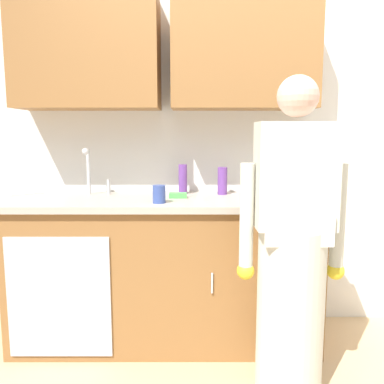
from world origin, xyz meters
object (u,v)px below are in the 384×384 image
sponge (178,195)px  person_at_sink (292,264)px  bottle_water_tall (183,179)px  bottle_soap (222,181)px  knife_on_counter (28,194)px  sink (90,200)px  bottle_cleaner_spray (301,177)px  cup_by_sink (159,194)px

sponge → person_at_sink: bearing=-44.0°
bottle_water_tall → bottle_soap: size_ratio=1.09×
person_at_sink → bottle_water_tall: bearing=127.2°
person_at_sink → knife_on_counter: 1.77m
sink → sponge: 0.56m
sink → knife_on_counter: (-0.45, 0.14, 0.02)m
bottle_soap → bottle_cleaner_spray: 0.54m
bottle_water_tall → knife_on_counter: 1.04m
bottle_water_tall → cup_by_sink: 0.39m
sink → cup_by_sink: size_ratio=4.78×
person_at_sink → bottle_cleaner_spray: size_ratio=7.02×
cup_by_sink → bottle_soap: bearing=40.7°
bottle_cleaner_spray → knife_on_counter: 1.84m
knife_on_counter → sink: bearing=-61.2°
person_at_sink → bottle_water_tall: 1.00m
sink → sponge: bearing=0.1°
cup_by_sink → sponge: size_ratio=0.95×
person_at_sink → sponge: bearing=136.0°
bottle_soap → knife_on_counter: bearing=-179.8°
person_at_sink → knife_on_counter: (-1.60, 0.72, 0.25)m
bottle_soap → bottle_cleaner_spray: bearing=4.4°
bottle_soap → sponge: bottle_soap is taller
bottle_cleaner_spray → person_at_sink: bearing=-107.2°
bottle_water_tall → cup_by_sink: size_ratio=1.91×
person_at_sink → bottle_cleaner_spray: (0.23, 0.76, 0.36)m
bottle_water_tall → bottle_cleaner_spray: (0.80, 0.02, 0.02)m
bottle_soap → sponge: size_ratio=1.66×
bottle_soap → bottle_cleaner_spray: size_ratio=0.79×
bottle_water_tall → bottle_cleaner_spray: bottle_cleaner_spray is taller
bottle_water_tall → bottle_soap: bottle_water_tall is taller
sponge → cup_by_sink: bearing=-118.0°
bottle_water_tall → bottle_cleaner_spray: bearing=1.1°
sink → person_at_sink: (1.15, -0.57, -0.23)m
sink → bottle_cleaner_spray: (1.39, 0.19, 0.13)m
bottle_cleaner_spray → sponge: bottle_cleaner_spray is taller
bottle_cleaner_spray → cup_by_sink: bottle_cleaner_spray is taller
bottle_soap → sink: bearing=-170.2°
bottle_water_tall → bottle_cleaner_spray: 0.80m
sink → bottle_cleaner_spray: bearing=7.7°
person_at_sink → cup_by_sink: 0.85m
sink → person_at_sink: person_at_sink is taller
bottle_water_tall → sponge: bearing=-99.1°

